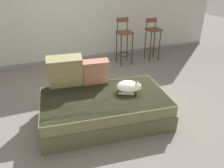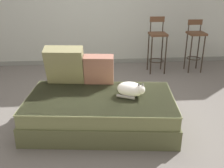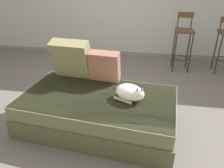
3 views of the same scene
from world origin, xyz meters
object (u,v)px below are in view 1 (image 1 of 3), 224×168
at_px(throw_pillow_corner, 65,71).
at_px(bar_stool_by_doorway, 153,35).
at_px(cat, 129,87).
at_px(throw_pillow_middle, 95,72).
at_px(bar_stool_near_window, 124,39).
at_px(couch, 105,108).

height_order(throw_pillow_corner, bar_stool_by_doorway, bar_stool_by_doorway).
bearing_deg(throw_pillow_corner, bar_stool_by_doorway, 32.45).
distance_m(cat, bar_stool_by_doorway, 2.52).
relative_size(throw_pillow_middle, bar_stool_by_doorway, 0.42).
bearing_deg(throw_pillow_corner, bar_stool_near_window, 42.92).
bearing_deg(throw_pillow_middle, bar_stool_by_doorway, 38.98).
distance_m(couch, bar_stool_near_window, 2.33).
relative_size(couch, throw_pillow_corner, 3.60).
bearing_deg(throw_pillow_middle, throw_pillow_corner, 173.69).
xyz_separation_m(couch, cat, (0.37, -0.01, 0.29)).
relative_size(couch, throw_pillow_middle, 4.60).
distance_m(throw_pillow_corner, bar_stool_near_window, 2.21).
height_order(cat, bar_stool_near_window, bar_stool_near_window).
height_order(couch, bar_stool_near_window, bar_stool_near_window).
height_order(couch, bar_stool_by_doorway, bar_stool_by_doorway).
relative_size(throw_pillow_corner, cat, 1.35).
xyz_separation_m(throw_pillow_middle, cat, (0.37, -0.42, -0.12)).
relative_size(couch, cat, 4.85).
xyz_separation_m(cat, bar_stool_by_doorway, (1.55, 1.98, 0.12)).
bearing_deg(throw_pillow_middle, bar_stool_near_window, 52.98).
relative_size(cat, bar_stool_by_doorway, 0.39).
bearing_deg(cat, bar_stool_near_window, 67.88).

